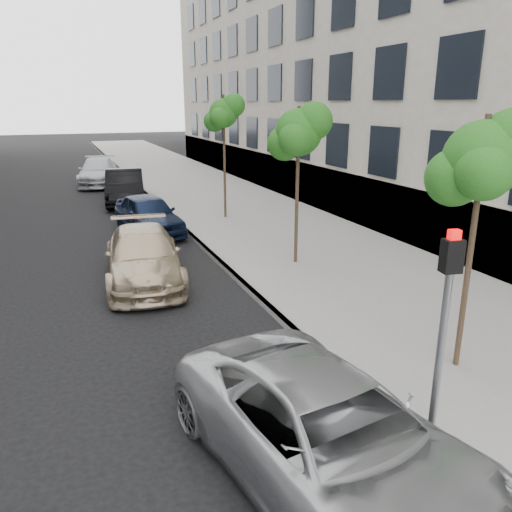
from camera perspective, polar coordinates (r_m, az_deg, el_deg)
ground at (r=7.19m, az=10.17°, el=-23.21°), size 160.00×160.00×0.00m
sidewalk at (r=29.85m, az=-7.32°, el=8.22°), size 6.40×72.00×0.14m
curb at (r=29.23m, az=-13.31°, el=7.72°), size 0.15×72.00×0.14m
tree_near at (r=8.79m, az=24.59°, el=9.96°), size 1.62×1.42×4.42m
tree_mid at (r=14.08m, az=4.98°, el=13.89°), size 1.65×1.45×4.52m
tree_far at (r=20.08m, az=-3.65°, el=15.93°), size 1.51×1.31×4.83m
signal_pole at (r=6.80m, az=20.75°, el=-6.42°), size 0.27×0.22×3.02m
minivan at (r=6.56m, az=8.47°, el=-19.70°), size 3.13×5.40×1.41m
suv at (r=13.69m, az=-12.75°, el=0.01°), size 2.48×4.96×1.38m
sedan_blue at (r=18.70m, az=-12.21°, el=4.68°), size 2.26×4.39×1.43m
sedan_black at (r=24.73m, az=-14.77°, el=7.68°), size 2.32×5.02×1.59m
sedan_rear at (r=30.85m, az=-17.55°, el=9.16°), size 2.88×5.51×1.52m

